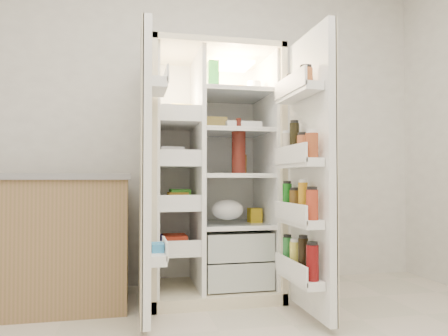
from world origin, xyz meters
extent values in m
cube|color=white|center=(0.00, 2.00, 1.35)|extent=(4.00, 0.02, 2.70)
cube|color=beige|center=(0.10, 1.93, 0.90)|extent=(0.92, 0.04, 1.80)
cube|color=beige|center=(-0.34, 1.60, 0.90)|extent=(0.04, 0.70, 1.80)
cube|color=beige|center=(0.54, 1.60, 0.90)|extent=(0.04, 0.70, 1.80)
cube|color=beige|center=(0.10, 1.60, 1.78)|extent=(0.92, 0.70, 0.04)
cube|color=beige|center=(0.10, 1.60, 0.04)|extent=(0.92, 0.70, 0.08)
cube|color=white|center=(0.10, 1.90, 0.92)|extent=(0.84, 0.02, 1.68)
cube|color=white|center=(-0.31, 1.60, 0.92)|extent=(0.02, 0.62, 1.68)
cube|color=white|center=(0.51, 1.60, 0.92)|extent=(0.02, 0.62, 1.68)
cube|color=white|center=(-0.01, 1.60, 0.92)|extent=(0.03, 0.62, 1.68)
cube|color=#B4BDB8|center=(0.25, 1.58, 0.18)|extent=(0.47, 0.52, 0.19)
cube|color=#B4BDB8|center=(0.25, 1.58, 0.39)|extent=(0.47, 0.52, 0.19)
cube|color=#FFD18C|center=(0.25, 1.65, 1.72)|extent=(0.30, 0.30, 0.02)
cube|color=white|center=(-0.17, 1.60, 0.35)|extent=(0.28, 0.58, 0.02)
cube|color=white|center=(-0.17, 1.60, 0.65)|extent=(0.28, 0.58, 0.02)
cube|color=white|center=(-0.17, 1.60, 0.95)|extent=(0.28, 0.58, 0.02)
cube|color=white|center=(-0.17, 1.60, 1.25)|extent=(0.28, 0.58, 0.02)
cube|color=silver|center=(0.25, 1.60, 0.52)|extent=(0.49, 0.58, 0.01)
cube|color=silver|center=(0.25, 1.60, 0.88)|extent=(0.49, 0.58, 0.01)
cube|color=silver|center=(0.25, 1.60, 1.20)|extent=(0.49, 0.58, 0.02)
cube|color=silver|center=(0.25, 1.60, 1.48)|extent=(0.49, 0.58, 0.02)
cube|color=red|center=(-0.17, 1.60, 0.41)|extent=(0.16, 0.20, 0.10)
cube|color=green|center=(-0.17, 1.60, 0.72)|extent=(0.14, 0.18, 0.12)
cube|color=silver|center=(-0.17, 1.60, 0.99)|extent=(0.20, 0.22, 0.07)
cube|color=gold|center=(-0.17, 1.60, 1.33)|extent=(0.15, 0.16, 0.14)
cube|color=#383399|center=(-0.17, 1.60, 0.40)|extent=(0.18, 0.20, 0.09)
cube|color=#BB8121|center=(-0.17, 1.60, 0.71)|extent=(0.14, 0.18, 0.10)
cube|color=silver|center=(-0.17, 1.60, 1.02)|extent=(0.16, 0.16, 0.12)
sphere|color=orange|center=(0.13, 1.50, 0.12)|extent=(0.07, 0.07, 0.07)
sphere|color=orange|center=(0.22, 1.54, 0.12)|extent=(0.07, 0.07, 0.07)
sphere|color=orange|center=(0.32, 1.50, 0.12)|extent=(0.07, 0.07, 0.07)
sphere|color=orange|center=(0.18, 1.64, 0.12)|extent=(0.07, 0.07, 0.07)
sphere|color=orange|center=(0.28, 1.62, 0.12)|extent=(0.07, 0.07, 0.07)
sphere|color=orange|center=(0.38, 1.58, 0.12)|extent=(0.07, 0.07, 0.07)
sphere|color=orange|center=(0.10, 1.58, 0.12)|extent=(0.07, 0.07, 0.07)
ellipsoid|color=#386B23|center=(0.25, 1.60, 0.40)|extent=(0.26, 0.24, 0.11)
cylinder|color=#501711|center=(0.27, 1.46, 1.04)|extent=(0.10, 0.10, 0.31)
cylinder|color=#653D0B|center=(0.32, 1.55, 0.96)|extent=(0.05, 0.05, 0.15)
cube|color=#238131|center=(0.08, 1.49, 1.59)|extent=(0.07, 0.07, 0.21)
cylinder|color=silver|center=(0.41, 1.55, 1.53)|extent=(0.10, 0.10, 0.09)
cylinder|color=#A97827|center=(0.34, 1.69, 1.53)|extent=(0.07, 0.07, 0.09)
cube|color=white|center=(0.31, 1.51, 1.24)|extent=(0.26, 0.11, 0.07)
cube|color=olive|center=(0.12, 1.57, 1.26)|extent=(0.16, 0.09, 0.10)
ellipsoid|color=silver|center=(0.20, 1.52, 0.60)|extent=(0.23, 0.21, 0.15)
cube|color=gold|center=(0.43, 1.62, 0.58)|extent=(0.09, 0.11, 0.11)
cube|color=white|center=(-0.40, 1.05, 0.90)|extent=(0.05, 0.40, 1.72)
cube|color=beige|center=(-0.43, 1.05, 0.90)|extent=(0.01, 0.40, 1.72)
cube|color=white|center=(-0.33, 1.05, 0.40)|extent=(0.09, 0.32, 0.06)
cube|color=white|center=(-0.33, 1.05, 1.40)|extent=(0.09, 0.32, 0.06)
cube|color=#338CCC|center=(-0.33, 1.05, 0.43)|extent=(0.07, 0.12, 0.10)
cube|color=white|center=(0.60, 0.96, 0.90)|extent=(0.05, 0.58, 1.72)
cube|color=beige|center=(0.62, 0.96, 0.90)|extent=(0.01, 0.58, 1.72)
cube|color=white|center=(0.51, 0.96, 0.26)|extent=(0.11, 0.50, 0.05)
cube|color=white|center=(0.51, 0.96, 0.60)|extent=(0.11, 0.50, 0.05)
cube|color=white|center=(0.51, 0.96, 0.95)|extent=(0.11, 0.50, 0.05)
cube|color=white|center=(0.51, 0.96, 1.38)|extent=(0.11, 0.50, 0.05)
cylinder|color=#650B0C|center=(0.51, 0.76, 0.39)|extent=(0.07, 0.07, 0.20)
cylinder|color=black|center=(0.51, 0.89, 0.40)|extent=(0.06, 0.06, 0.22)
cylinder|color=#D9CD48|center=(0.51, 1.02, 0.38)|extent=(0.06, 0.06, 0.18)
cylinder|color=#287833|center=(0.51, 1.15, 0.38)|extent=(0.06, 0.06, 0.19)
cylinder|color=#A1311A|center=(0.51, 0.76, 0.71)|extent=(0.07, 0.07, 0.17)
cylinder|color=#C58717|center=(0.51, 0.89, 0.73)|extent=(0.06, 0.06, 0.21)
cylinder|color=brown|center=(0.51, 1.02, 0.70)|extent=(0.07, 0.07, 0.16)
cylinder|color=#176618|center=(0.51, 1.15, 0.72)|extent=(0.06, 0.06, 0.20)
cylinder|color=#964020|center=(0.51, 0.76, 1.04)|extent=(0.07, 0.07, 0.14)
cylinder|color=#A5502A|center=(0.51, 0.89, 1.04)|extent=(0.07, 0.07, 0.14)
cylinder|color=black|center=(0.51, 1.02, 1.09)|extent=(0.06, 0.06, 0.23)
cylinder|color=beige|center=(0.51, 1.15, 1.06)|extent=(0.06, 0.06, 0.18)
cylinder|color=#9B5126|center=(0.51, 0.84, 1.45)|extent=(0.08, 0.08, 0.10)
cylinder|color=brown|center=(0.51, 1.06, 1.45)|extent=(0.08, 0.08, 0.10)
cube|color=#8B6645|center=(-1.10, 1.56, 0.43)|extent=(1.19, 0.61, 0.85)
cube|color=gray|center=(-1.10, 1.56, 0.87)|extent=(1.23, 0.65, 0.04)
camera|label=1|loc=(-0.49, -1.47, 0.86)|focal=34.00mm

